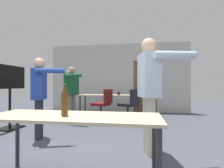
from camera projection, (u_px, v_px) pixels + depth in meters
back_wall at (118, 78)px, 7.16m from camera, size 5.66×0.12×2.76m
conference_table_near at (73, 122)px, 1.92m from camera, size 1.90×0.67×0.74m
conference_table_far at (114, 97)px, 5.99m from camera, size 2.35×0.67×0.74m
tv_screen at (10, 90)px, 4.31m from camera, size 0.44×1.05×1.57m
person_left_plaid at (72, 88)px, 5.19m from camera, size 0.71×0.75×1.62m
person_center_tall at (150, 84)px, 2.77m from camera, size 0.92×0.68×1.82m
person_near_casual at (40, 90)px, 3.50m from camera, size 0.83×0.55×1.62m
office_chair_far_right at (130, 106)px, 5.14m from camera, size 0.68×0.66×0.95m
office_chair_mid_tucked at (103, 106)px, 5.30m from camera, size 0.64×0.60×0.95m
beer_bottle at (65, 101)px, 1.87m from camera, size 0.07×0.07×0.35m
drink_cup at (119, 93)px, 5.88m from camera, size 0.09×0.09×0.11m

